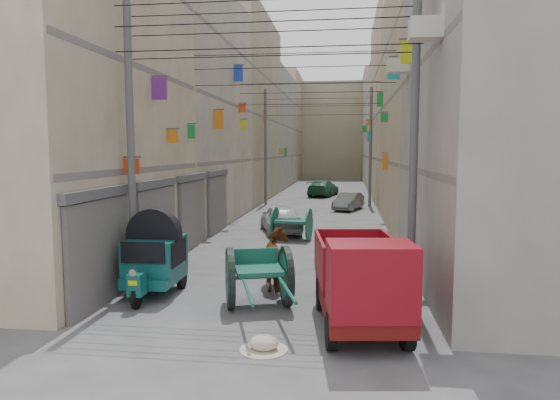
% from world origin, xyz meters
% --- Properties ---
extents(building_row_left, '(8.00, 62.00, 14.00)m').
position_xyz_m(building_row_left, '(-8.00, 34.13, 6.46)').
color(building_row_left, beige).
rests_on(building_row_left, ground).
extents(building_row_right, '(8.00, 62.00, 14.00)m').
position_xyz_m(building_row_right, '(8.00, 34.13, 6.46)').
color(building_row_right, '#9C9892').
rests_on(building_row_right, ground).
extents(end_cap_building, '(22.00, 10.00, 13.00)m').
position_xyz_m(end_cap_building, '(0.00, 66.00, 6.50)').
color(end_cap_building, '#9F997D').
rests_on(end_cap_building, ground).
extents(shutters_left, '(0.18, 14.40, 2.88)m').
position_xyz_m(shutters_left, '(-3.92, 10.38, 1.49)').
color(shutters_left, '#454449').
rests_on(shutters_left, ground).
extents(signboards, '(8.22, 40.52, 5.67)m').
position_xyz_m(signboards, '(-0.01, 21.66, 3.43)').
color(signboards, orange).
rests_on(signboards, ground).
extents(ac_units, '(0.70, 6.55, 3.35)m').
position_xyz_m(ac_units, '(3.65, 7.67, 7.43)').
color(ac_units, beige).
rests_on(ac_units, ground).
extents(utility_poles, '(7.40, 22.20, 8.00)m').
position_xyz_m(utility_poles, '(0.00, 17.00, 4.00)').
color(utility_poles, '#515153').
rests_on(utility_poles, ground).
extents(overhead_cables, '(7.40, 22.52, 1.12)m').
position_xyz_m(overhead_cables, '(0.00, 14.40, 6.77)').
color(overhead_cables, black).
rests_on(overhead_cables, ground).
extents(auto_rickshaw, '(1.44, 2.48, 1.74)m').
position_xyz_m(auto_rickshaw, '(-2.98, 5.89, 1.02)').
color(auto_rickshaw, black).
rests_on(auto_rickshaw, ground).
extents(tonga_cart, '(2.12, 3.46, 1.47)m').
position_xyz_m(tonga_cart, '(-0.08, 5.16, 0.76)').
color(tonga_cart, black).
rests_on(tonga_cart, ground).
extents(mini_truck, '(2.11, 3.86, 2.07)m').
position_xyz_m(mini_truck, '(2.35, 3.63, 0.99)').
color(mini_truck, black).
rests_on(mini_truck, ground).
extents(second_cart, '(1.71, 1.56, 1.38)m').
position_xyz_m(second_cart, '(-0.27, 14.35, 0.73)').
color(second_cart, '#135341').
rests_on(second_cart, ground).
extents(feed_sack, '(0.57, 0.46, 0.29)m').
position_xyz_m(feed_sack, '(0.47, 2.57, 0.14)').
color(feed_sack, beige).
rests_on(feed_sack, ground).
extents(horse, '(1.34, 2.03, 1.58)m').
position_xyz_m(horse, '(0.15, 7.00, 0.79)').
color(horse, brown).
rests_on(horse, ground).
extents(distant_car_white, '(2.63, 4.20, 1.33)m').
position_xyz_m(distant_car_white, '(-0.98, 16.18, 0.67)').
color(distant_car_white, '#BDBDBD').
rests_on(distant_car_white, ground).
extents(distant_car_grey, '(2.12, 3.57, 1.11)m').
position_xyz_m(distant_car_grey, '(2.16, 25.49, 0.56)').
color(distant_car_grey, '#595E5D').
rests_on(distant_car_grey, ground).
extents(distant_car_green, '(2.76, 4.87, 1.33)m').
position_xyz_m(distant_car_green, '(0.09, 35.17, 0.67)').
color(distant_car_green, '#1B502E').
rests_on(distant_car_green, ground).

